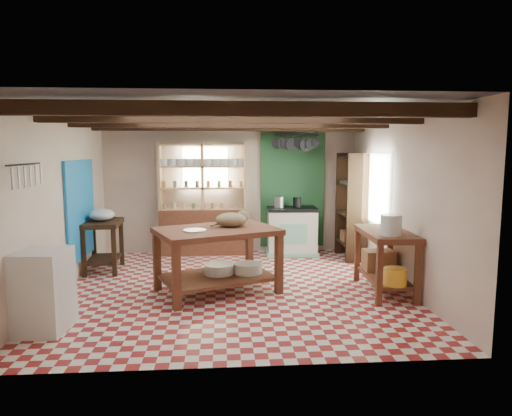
{
  "coord_description": "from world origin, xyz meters",
  "views": [
    {
      "loc": [
        -0.17,
        -6.64,
        2.07
      ],
      "look_at": [
        0.35,
        0.3,
        1.17
      ],
      "focal_mm": 32.0,
      "sensor_mm": 36.0,
      "label": 1
    }
  ],
  "objects": [
    {
      "name": "work_table",
      "position": [
        -0.25,
        -0.15,
        0.47
      ],
      "size": [
        1.95,
        1.66,
        0.94
      ],
      "primitive_type": "cube",
      "rotation": [
        0.0,
        0.0,
        0.4
      ],
      "color": "brown",
      "rests_on": "floor"
    },
    {
      "name": "basin_small",
      "position": [
        0.2,
        -0.07,
        0.32
      ],
      "size": [
        0.55,
        0.55,
        0.15
      ],
      "primitive_type": "cylinder",
      "rotation": [
        0.0,
        0.0,
        0.4
      ],
      "color": "silver",
      "rests_on": "work_table"
    },
    {
      "name": "tall_rack",
      "position": [
        2.28,
        1.8,
        1.0
      ],
      "size": [
        0.4,
        0.86,
        2.0
      ],
      "primitive_type": "cube",
      "color": "#321E11",
      "rests_on": "floor"
    },
    {
      "name": "kettle_right",
      "position": [
        1.29,
        2.15,
        1.04
      ],
      "size": [
        0.17,
        0.17,
        0.2
      ],
      "primitive_type": "cylinder",
      "rotation": [
        0.0,
        0.0,
        -0.04
      ],
      "color": "black",
      "rests_on": "stove"
    },
    {
      "name": "yellow_tub",
      "position": [
        2.16,
        -0.78,
        0.36
      ],
      "size": [
        0.33,
        0.33,
        0.23
      ],
      "primitive_type": "cylinder",
      "rotation": [
        0.0,
        0.0,
        -0.04
      ],
      "color": "gold",
      "rests_on": "right_counter"
    },
    {
      "name": "window_back",
      "position": [
        -0.5,
        2.48,
        1.7
      ],
      "size": [
        0.9,
        0.02,
        0.8
      ],
      "primitive_type": "cube",
      "color": "silver",
      "rests_on": "wall_back"
    },
    {
      "name": "steel_tray",
      "position": [
        -0.56,
        -0.33,
        0.95
      ],
      "size": [
        0.42,
        0.42,
        0.02
      ],
      "primitive_type": "cylinder",
      "rotation": [
        0.0,
        0.0,
        0.4
      ],
      "color": "#A3A3AA",
      "rests_on": "work_table"
    },
    {
      "name": "blue_wall_patch",
      "position": [
        -2.47,
        0.9,
        1.1
      ],
      "size": [
        0.04,
        1.4,
        1.6
      ],
      "primitive_type": "cube",
      "color": "#1975C1",
      "rests_on": "wall_left"
    },
    {
      "name": "wall_right",
      "position": [
        2.5,
        0.0,
        1.3
      ],
      "size": [
        0.04,
        5.0,
        2.6
      ],
      "primitive_type": "cube",
      "color": "beige",
      "rests_on": "floor"
    },
    {
      "name": "floor",
      "position": [
        0.0,
        0.0,
        -0.01
      ],
      "size": [
        5.0,
        5.0,
        0.02
      ],
      "primitive_type": "cube",
      "color": "maroon",
      "rests_on": "ground"
    },
    {
      "name": "window_right",
      "position": [
        2.48,
        1.0,
        1.4
      ],
      "size": [
        0.02,
        1.3,
        1.2
      ],
      "primitive_type": "cube",
      "color": "silver",
      "rests_on": "wall_right"
    },
    {
      "name": "stove",
      "position": [
        1.19,
        2.15,
        0.47
      ],
      "size": [
        0.98,
        0.69,
        0.94
      ],
      "primitive_type": "cube",
      "rotation": [
        0.0,
        0.0,
        -0.04
      ],
      "color": "beige",
      "rests_on": "floor"
    },
    {
      "name": "prep_table",
      "position": [
        -2.2,
        1.15,
        0.43
      ],
      "size": [
        0.63,
        0.89,
        0.87
      ],
      "primitive_type": "cube",
      "rotation": [
        0.0,
        0.0,
        0.05
      ],
      "color": "#321E11",
      "rests_on": "floor"
    },
    {
      "name": "wall_left",
      "position": [
        -2.5,
        0.0,
        1.3
      ],
      "size": [
        0.04,
        5.0,
        2.6
      ],
      "primitive_type": "cube",
      "color": "beige",
      "rests_on": "floor"
    },
    {
      "name": "ceiling",
      "position": [
        0.0,
        0.0,
        2.6
      ],
      "size": [
        5.0,
        5.0,
        0.02
      ],
      "primitive_type": "cube",
      "color": "#504F55",
      "rests_on": "wall_back"
    },
    {
      "name": "white_bucket",
      "position": [
        2.12,
        -0.68,
        1.05
      ],
      "size": [
        0.3,
        0.3,
        0.28
      ],
      "primitive_type": "cylinder",
      "rotation": [
        0.0,
        0.0,
        -0.04
      ],
      "color": "silver",
      "rests_on": "right_counter"
    },
    {
      "name": "green_wall_patch",
      "position": [
        1.25,
        2.47,
        1.25
      ],
      "size": [
        1.3,
        0.04,
        2.3
      ],
      "primitive_type": "cube",
      "color": "#21532D",
      "rests_on": "wall_back"
    },
    {
      "name": "kettle_left",
      "position": [
        0.94,
        2.16,
        1.05
      ],
      "size": [
        0.2,
        0.2,
        0.22
      ],
      "primitive_type": "cylinder",
      "rotation": [
        0.0,
        0.0,
        -0.04
      ],
      "color": "#A3A3AA",
      "rests_on": "stove"
    },
    {
      "name": "right_counter",
      "position": [
        2.18,
        -0.33,
        0.45
      ],
      "size": [
        0.68,
        1.29,
        0.91
      ],
      "primitive_type": "cube",
      "rotation": [
        0.0,
        0.0,
        -0.04
      ],
      "color": "brown",
      "rests_on": "floor"
    },
    {
      "name": "ceiling_beams",
      "position": [
        0.0,
        0.0,
        2.48
      ],
      "size": [
        5.0,
        3.8,
        0.15
      ],
      "primitive_type": "cube",
      "color": "#321E11",
      "rests_on": "ceiling"
    },
    {
      "name": "enamel_bowl",
      "position": [
        -2.2,
        1.15,
        0.97
      ],
      "size": [
        0.43,
        0.43,
        0.21
      ],
      "primitive_type": "ellipsoid",
      "rotation": [
        0.0,
        0.0,
        0.05
      ],
      "color": "silver",
      "rests_on": "prep_table"
    },
    {
      "name": "white_cabinet",
      "position": [
        -2.22,
        -1.43,
        0.47
      ],
      "size": [
        0.56,
        0.66,
        0.94
      ],
      "primitive_type": "cube",
      "rotation": [
        0.0,
        0.0,
        -0.07
      ],
      "color": "silver",
      "rests_on": "floor"
    },
    {
      "name": "pot_rack",
      "position": [
        1.25,
        2.05,
        2.18
      ],
      "size": [
        0.86,
        0.12,
        0.36
      ],
      "primitive_type": "cube",
      "color": "black",
      "rests_on": "ceiling"
    },
    {
      "name": "shelving_unit",
      "position": [
        -0.55,
        2.31,
        1.1
      ],
      "size": [
        1.7,
        0.34,
        2.2
      ],
      "primitive_type": "cube",
      "color": "tan",
      "rests_on": "floor"
    },
    {
      "name": "wall_back",
      "position": [
        0.0,
        2.5,
        1.3
      ],
      "size": [
        5.0,
        0.04,
        2.6
      ],
      "primitive_type": "cube",
      "color": "beige",
      "rests_on": "floor"
    },
    {
      "name": "basin_large",
      "position": [
        -0.23,
        -0.08,
        0.32
      ],
      "size": [
        0.57,
        0.57,
        0.15
      ],
      "primitive_type": "cylinder",
      "rotation": [
        0.0,
        0.0,
        0.4
      ],
      "color": "silver",
      "rests_on": "work_table"
    },
    {
      "name": "cat",
      "position": [
        -0.04,
        -0.0,
        1.04
      ],
      "size": [
        0.58,
        0.54,
        0.21
      ],
      "primitive_type": "ellipsoid",
      "rotation": [
        0.0,
        0.0,
        0.57
      ],
      "color": "#987F58",
      "rests_on": "work_table"
    },
    {
      "name": "utensil_rail",
      "position": [
        -2.44,
        -1.2,
        1.78
      ],
      "size": [
        0.06,
        0.9,
        0.28
      ],
      "primitive_type": "cube",
      "color": "black",
      "rests_on": "wall_left"
    },
    {
      "name": "wall_front",
      "position": [
        0.0,
        -2.5,
        1.3
      ],
      "size": [
        5.0,
        0.04,
        2.6
      ],
      "primitive_type": "cube",
      "color": "beige",
      "rests_on": "floor"
    },
    {
      "name": "wicker_basket",
      "position": [
        2.19,
        -0.03,
        0.39
      ],
      "size": [
        0.45,
        0.37,
        0.31
      ],
      "primitive_type": "cube",
      "rotation": [
        0.0,
        0.0,
        -0.04
      ],
      "color": "brown",
      "rests_on": "right_counter"
    }
  ]
}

